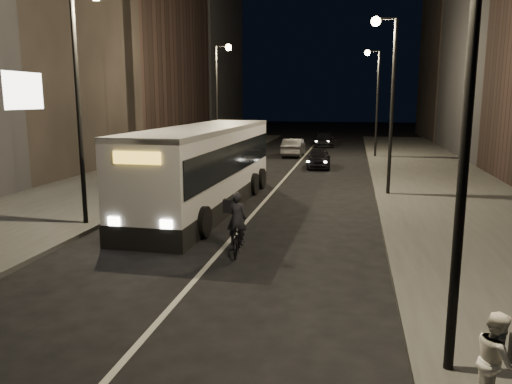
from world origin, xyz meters
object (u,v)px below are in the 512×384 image
at_px(streetlight_right_far, 374,89).
at_px(city_bus, 205,164).
at_px(streetlight_right_mid, 387,82).
at_px(car_far, 323,140).
at_px(streetlight_right_near, 454,48).
at_px(streetlight_left_near, 84,77).
at_px(cyclist_on_bicycle, 238,233).
at_px(car_near, 319,158).
at_px(streetlight_left_far, 220,88).
at_px(pedestrian_woman, 496,360).
at_px(car_mid, 294,147).

height_order(streetlight_right_far, city_bus, streetlight_right_far).
relative_size(streetlight_right_mid, city_bus, 0.63).
bearing_deg(car_far, streetlight_right_near, -90.98).
xyz_separation_m(streetlight_left_near, city_bus, (3.10, 4.01, -3.47)).
bearing_deg(streetlight_right_near, car_far, 96.01).
bearing_deg(streetlight_right_mid, streetlight_right_far, 90.00).
height_order(streetlight_right_mid, city_bus, streetlight_right_mid).
bearing_deg(cyclist_on_bicycle, city_bus, 107.90).
xyz_separation_m(streetlight_right_mid, streetlight_right_far, (0.00, 16.00, 0.00)).
height_order(streetlight_right_near, city_bus, streetlight_right_near).
bearing_deg(car_near, streetlight_left_far, 174.01).
distance_m(cyclist_on_bicycle, car_far, 35.24).
xyz_separation_m(city_bus, car_far, (3.23, 29.15, -1.23)).
bearing_deg(streetlight_right_near, pedestrian_woman, -54.61).
bearing_deg(streetlight_right_near, car_mid, 100.92).
bearing_deg(streetlight_right_near, car_near, 98.22).
bearing_deg(streetlight_right_far, pedestrian_woman, -88.77).
distance_m(streetlight_right_near, city_bus, 14.62).
relative_size(streetlight_right_mid, streetlight_right_far, 1.00).
relative_size(streetlight_right_mid, car_near, 2.12).
height_order(streetlight_right_mid, streetlight_right_far, same).
bearing_deg(streetlight_left_far, pedestrian_woman, -67.16).
relative_size(city_bus, pedestrian_woman, 8.80).
relative_size(streetlight_right_far, streetlight_left_far, 1.00).
distance_m(streetlight_right_near, cyclist_on_bicycle, 8.94).
height_order(streetlight_right_near, streetlight_right_far, same).
xyz_separation_m(pedestrian_woman, car_far, (-5.04, 42.16, -0.24)).
distance_m(streetlight_right_far, car_near, 8.77).
distance_m(streetlight_right_near, pedestrian_woman, 4.63).
bearing_deg(car_far, city_bus, -103.32).
xyz_separation_m(streetlight_right_far, cyclist_on_bicycle, (-4.75, -26.08, -4.72)).
distance_m(streetlight_right_near, streetlight_left_far, 28.10).
bearing_deg(car_near, streetlight_right_near, -84.39).
relative_size(streetlight_left_far, cyclist_on_bicycle, 4.20).
bearing_deg(streetlight_right_far, car_mid, 178.87).
relative_size(streetlight_right_far, car_near, 2.12).
height_order(city_bus, car_mid, city_bus).
relative_size(streetlight_left_near, cyclist_on_bicycle, 4.20).
relative_size(streetlight_right_near, car_far, 1.79).
xyz_separation_m(streetlight_right_far, car_near, (-3.69, -6.41, -4.71)).
height_order(streetlight_right_far, pedestrian_woman, streetlight_right_far).
height_order(streetlight_left_near, cyclist_on_bicycle, streetlight_left_near).
relative_size(streetlight_left_near, streetlight_left_far, 1.00).
distance_m(streetlight_left_near, streetlight_left_far, 18.00).
xyz_separation_m(streetlight_right_far, streetlight_left_near, (-10.66, -24.00, 0.00)).
distance_m(streetlight_right_mid, pedestrian_woman, 17.59).
relative_size(car_near, car_far, 0.84).
xyz_separation_m(city_bus, car_mid, (1.37, 20.11, -1.17)).
bearing_deg(car_far, streetlight_left_far, -119.65).
bearing_deg(car_far, car_mid, -108.66).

